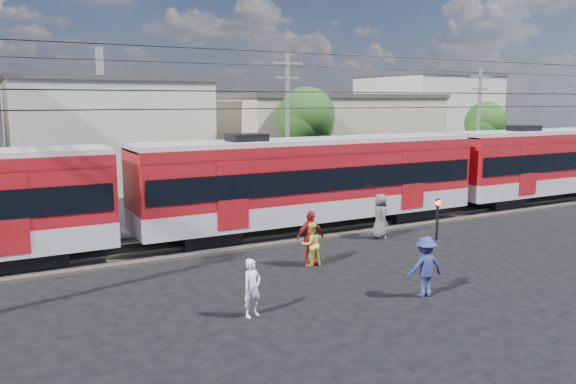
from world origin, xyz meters
name	(u,v)px	position (x,y,z in m)	size (l,w,h in m)	color
ground	(349,298)	(0.00, 0.00, 0.00)	(120.00, 120.00, 0.00)	black
track_bed	(241,239)	(0.00, 8.00, 0.06)	(70.00, 3.40, 0.12)	#2D2823
rail_near	(249,240)	(0.00, 7.25, 0.18)	(70.00, 0.12, 0.12)	#59544C
rail_far	(234,232)	(0.00, 8.75, 0.18)	(70.00, 0.12, 0.12)	#59544C
commuter_train	(317,178)	(3.72, 8.00, 2.40)	(50.30, 3.08, 4.17)	black
catenary	(3,121)	(-8.65, 8.00, 5.14)	(70.00, 9.30, 7.52)	black
building_midwest	(103,132)	(-2.00, 27.00, 3.66)	(12.24, 12.24, 7.30)	beige
building_mideast	(323,135)	(14.00, 24.00, 3.16)	(16.32, 10.20, 6.30)	tan
building_east	(426,118)	(28.00, 28.00, 4.16)	(10.20, 10.20, 8.30)	beige
utility_pole_mid	(288,124)	(6.00, 15.00, 4.53)	(1.80, 0.24, 8.50)	slate
utility_pole_east	(478,124)	(20.00, 14.00, 4.28)	(1.80, 0.24, 8.00)	slate
tree_near	(308,119)	(9.19, 18.09, 4.66)	(3.82, 3.64, 6.72)	#382619
tree_far	(486,125)	(24.19, 17.09, 3.99)	(3.36, 3.12, 5.76)	#382619
pedestrian_a	(252,288)	(-3.14, 0.07, 0.80)	(0.59, 0.39, 1.61)	white
pedestrian_b	(311,244)	(0.69, 3.40, 0.79)	(0.77, 0.60, 1.58)	#DBCB44
pedestrian_c	(425,267)	(2.09, -0.94, 0.91)	(1.18, 0.68, 1.83)	navy
pedestrian_d	(310,238)	(0.76, 3.57, 0.98)	(1.15, 0.48, 1.96)	maroon
pedestrian_e	(380,216)	(5.36, 5.50, 0.96)	(0.94, 0.61, 1.92)	#54545A
car_silver	(488,181)	(19.42, 12.36, 0.64)	(1.51, 3.76, 1.28)	#B4B6BC
car_white	(550,175)	(25.54, 12.34, 0.70)	(1.48, 4.24, 1.40)	silver
crossing_signal	(438,212)	(7.28, 4.10, 1.22)	(0.26, 0.26, 1.76)	black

